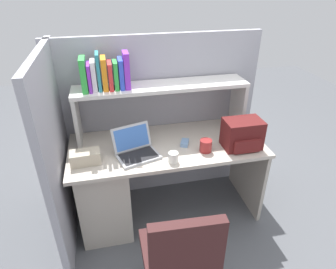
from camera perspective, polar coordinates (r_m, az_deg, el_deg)
name	(u,v)px	position (r m, az deg, el deg)	size (l,w,h in m)	color
ground_plane	(167,209)	(2.89, -0.22, -14.34)	(8.00, 8.00, 0.00)	#595B60
desk	(123,181)	(2.59, -8.79, -9.00)	(1.60, 0.70, 0.73)	beige
cubicle_partition_rear	(158,119)	(2.75, -1.93, 2.95)	(1.84, 0.05, 1.55)	#9E9EA8
cubicle_partition_left	(58,155)	(2.37, -20.53, -3.76)	(0.05, 1.06, 1.55)	#9E9EA8
overhead_hutch	(162,96)	(2.46, -1.26, 7.53)	(1.44, 0.28, 0.45)	beige
reference_books_on_shelf	(105,74)	(2.34, -12.11, 11.49)	(0.37, 0.19, 0.28)	green
laptop	(136,149)	(2.29, -6.30, -2.86)	(0.37, 0.34, 0.22)	#B7BABF
backpack	(242,134)	(2.42, 14.27, 0.02)	(0.30, 0.23, 0.24)	#591919
computer_mouse	(185,143)	(2.43, 3.27, -1.61)	(0.06, 0.10, 0.03)	#7299C6
paper_cup	(173,157)	(2.20, 1.04, -4.47)	(0.08, 0.08, 0.08)	white
tissue_box	(85,157)	(2.27, -15.79, -4.32)	(0.22, 0.12, 0.10)	#BFB299
snack_canister	(206,146)	(2.34, 7.34, -2.17)	(0.10, 0.10, 0.10)	maroon
office_chair	(180,268)	(1.99, 2.35, -24.55)	(0.52, 0.52, 0.93)	black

